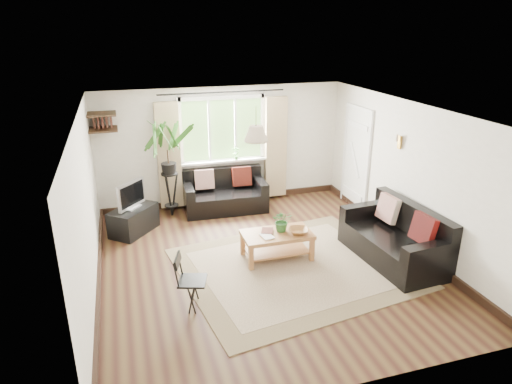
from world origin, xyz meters
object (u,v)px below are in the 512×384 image
object	(u,v)px
sofa_right	(394,236)
coffee_table	(277,246)
folding_chair	(193,282)
tv_stand	(134,220)
sofa_back	(225,192)
palm_stand	(169,170)

from	to	relation	value
sofa_right	coffee_table	xyz separation A→B (m)	(-1.74, 0.58, -0.20)
folding_chair	tv_stand	bearing A→B (deg)	31.10
coffee_table	tv_stand	bearing A→B (deg)	142.08
tv_stand	folding_chair	distance (m)	2.68
sofa_back	folding_chair	size ratio (longest dim) A/B	2.15
sofa_back	coffee_table	world-z (taller)	sofa_back
sofa_back	palm_stand	distance (m)	1.21
sofa_back	folding_chair	bearing A→B (deg)	-107.95
palm_stand	folding_chair	size ratio (longest dim) A/B	2.49
coffee_table	folding_chair	bearing A→B (deg)	-148.12
sofa_back	palm_stand	bearing A→B (deg)	-179.60
tv_stand	palm_stand	bearing A→B (deg)	-11.40
palm_stand	folding_chair	xyz separation A→B (m)	(-0.10, -3.18, -0.56)
coffee_table	palm_stand	size ratio (longest dim) A/B	0.58
coffee_table	folding_chair	distance (m)	1.77
sofa_right	sofa_back	bearing A→B (deg)	-147.93
sofa_right	coffee_table	bearing A→B (deg)	-112.87
sofa_right	tv_stand	xyz separation A→B (m)	(-3.88, 2.24, -0.19)
coffee_table	palm_stand	distance (m)	2.74
tv_stand	folding_chair	bearing A→B (deg)	-125.35
coffee_table	tv_stand	xyz separation A→B (m)	(-2.14, 1.67, 0.01)
sofa_back	tv_stand	xyz separation A→B (m)	(-1.81, -0.54, -0.15)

